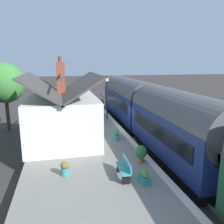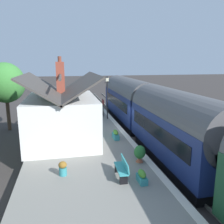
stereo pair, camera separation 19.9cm
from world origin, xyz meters
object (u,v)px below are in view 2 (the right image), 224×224
(planter_bench_left, at_px, (63,168))
(train, at_px, (174,126))
(station_sign_board, at_px, (103,103))
(station_building, at_px, (62,117))
(planter_edge_far, at_px, (116,135))
(planter_corner_building, at_px, (52,104))
(planter_edge_near, at_px, (92,105))
(tree_far_right, at_px, (5,83))
(bench_mid_platform, at_px, (88,108))
(planter_by_door, at_px, (142,177))
(planter_bench_right, at_px, (140,153))
(lamp_post_platform, at_px, (107,89))
(bench_platform_end, at_px, (122,168))
(planter_under_sign, at_px, (77,109))

(planter_bench_left, bearing_deg, train, -72.31)
(station_sign_board, bearing_deg, station_building, 149.61)
(planter_edge_far, xyz_separation_m, planter_corner_building, (12.57, 4.66, -0.02))
(planter_edge_near, relative_size, tree_far_right, 0.14)
(bench_mid_platform, relative_size, planter_by_door, 1.97)
(train, height_order, planter_bench_right, train)
(planter_bench_left, bearing_deg, planter_edge_near, -12.09)
(planter_by_door, bearing_deg, planter_bench_left, 67.69)
(bench_mid_platform, bearing_deg, tree_far_right, 105.50)
(planter_bench_right, bearing_deg, station_building, 41.83)
(planter_edge_far, xyz_separation_m, planter_bench_left, (-4.55, 3.51, 0.06))
(planter_by_door, bearing_deg, planter_edge_near, 0.52)
(bench_mid_platform, xyz_separation_m, planter_by_door, (-14.57, -0.70, -0.21))
(planter_corner_building, relative_size, station_sign_board, 0.55)
(train, xyz_separation_m, bench_mid_platform, (11.14, 3.84, -0.93))
(planter_corner_building, height_order, lamp_post_platform, lamp_post_platform)
(station_building, relative_size, bench_platform_end, 4.59)
(lamp_post_platform, bearing_deg, station_sign_board, 7.31)
(train, bearing_deg, planter_corner_building, 26.83)
(station_building, relative_size, tree_far_right, 1.11)
(planter_bench_right, xyz_separation_m, planter_edge_near, (14.15, 0.72, -0.03))
(bench_mid_platform, xyz_separation_m, station_sign_board, (-1.75, -1.22, 0.71))
(planter_by_door, height_order, planter_bench_left, planter_bench_left)
(tree_far_right, bearing_deg, bench_platform_end, -149.18)
(planter_bench_left, relative_size, planter_corner_building, 0.76)
(bench_mid_platform, bearing_deg, planter_under_sign, 56.77)
(planter_edge_far, height_order, planter_under_sign, planter_edge_far)
(planter_edge_far, bearing_deg, bench_platform_end, 170.36)
(lamp_post_platform, relative_size, station_sign_board, 2.45)
(planter_bench_right, height_order, lamp_post_platform, lamp_post_platform)
(planter_bench_left, bearing_deg, bench_mid_platform, -11.24)
(bench_mid_platform, height_order, planter_edge_near, bench_mid_platform)
(planter_bench_left, xyz_separation_m, station_sign_board, (11.46, -3.84, 0.84))
(lamp_post_platform, bearing_deg, tree_far_right, 83.05)
(bench_mid_platform, height_order, planter_bench_left, bench_mid_platform)
(bench_mid_platform, bearing_deg, planter_by_door, -177.26)
(train, distance_m, station_sign_board, 9.76)
(planter_under_sign, relative_size, planter_bench_left, 1.40)
(station_building, bearing_deg, planter_corner_building, 5.62)
(station_sign_board, bearing_deg, train, -164.41)
(planter_edge_far, xyz_separation_m, station_sign_board, (6.91, -0.33, 0.90))
(planter_bench_right, bearing_deg, planter_corner_building, 17.07)
(planter_bench_left, bearing_deg, tree_far_right, 22.16)
(planter_bench_right, relative_size, station_sign_board, 0.56)
(bench_platform_end, relative_size, lamp_post_platform, 0.37)
(planter_edge_near, xyz_separation_m, station_sign_board, (-3.37, -0.67, 0.75))
(planter_corner_building, bearing_deg, planter_edge_far, -159.65)
(station_building, relative_size, lamp_post_platform, 1.69)
(planter_bench_right, distance_m, tree_far_right, 13.81)
(tree_far_right, bearing_deg, planter_edge_far, -129.51)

